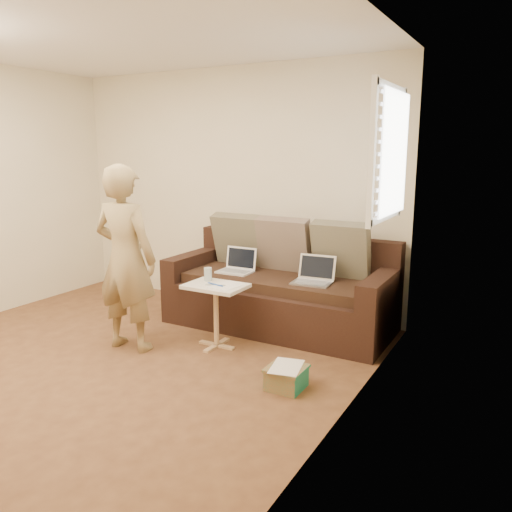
{
  "coord_description": "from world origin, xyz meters",
  "views": [
    {
      "loc": [
        3.02,
        -2.58,
        1.74
      ],
      "look_at": [
        0.8,
        1.4,
        0.78
      ],
      "focal_mm": 35.88,
      "sensor_mm": 36.0,
      "label": 1
    }
  ],
  "objects_px": {
    "drinking_glass": "(208,274)",
    "sofa": "(279,285)",
    "side_table": "(216,316)",
    "person": "(126,258)",
    "striped_box": "(286,377)",
    "laptop_silver": "(312,284)",
    "laptop_white": "(235,273)"
  },
  "relations": [
    {
      "from": "laptop_white",
      "to": "person",
      "type": "relative_size",
      "value": 0.21
    },
    {
      "from": "laptop_white",
      "to": "drinking_glass",
      "type": "xyz_separation_m",
      "value": [
        0.07,
        -0.57,
        0.11
      ]
    },
    {
      "from": "sofa",
      "to": "side_table",
      "type": "height_order",
      "value": "sofa"
    },
    {
      "from": "laptop_white",
      "to": "sofa",
      "type": "bearing_deg",
      "value": 12.13
    },
    {
      "from": "striped_box",
      "to": "drinking_glass",
      "type": "bearing_deg",
      "value": 153.67
    },
    {
      "from": "side_table",
      "to": "sofa",
      "type": "bearing_deg",
      "value": 71.88
    },
    {
      "from": "sofa",
      "to": "laptop_silver",
      "type": "distance_m",
      "value": 0.43
    },
    {
      "from": "side_table",
      "to": "drinking_glass",
      "type": "distance_m",
      "value": 0.38
    },
    {
      "from": "side_table",
      "to": "drinking_glass",
      "type": "xyz_separation_m",
      "value": [
        -0.13,
        0.07,
        0.35
      ]
    },
    {
      "from": "drinking_glass",
      "to": "striped_box",
      "type": "xyz_separation_m",
      "value": [
        1.03,
        -0.51,
        -0.55
      ]
    },
    {
      "from": "laptop_white",
      "to": "striped_box",
      "type": "relative_size",
      "value": 1.23
    },
    {
      "from": "laptop_white",
      "to": "side_table",
      "type": "xyz_separation_m",
      "value": [
        0.2,
        -0.65,
        -0.23
      ]
    },
    {
      "from": "laptop_silver",
      "to": "striped_box",
      "type": "height_order",
      "value": "laptop_silver"
    },
    {
      "from": "sofa",
      "to": "side_table",
      "type": "bearing_deg",
      "value": -108.12
    },
    {
      "from": "drinking_glass",
      "to": "sofa",
      "type": "bearing_deg",
      "value": 60.87
    },
    {
      "from": "laptop_white",
      "to": "person",
      "type": "height_order",
      "value": "person"
    },
    {
      "from": "striped_box",
      "to": "side_table",
      "type": "bearing_deg",
      "value": 154.19
    },
    {
      "from": "side_table",
      "to": "drinking_glass",
      "type": "relative_size",
      "value": 4.78
    },
    {
      "from": "side_table",
      "to": "drinking_glass",
      "type": "bearing_deg",
      "value": 150.2
    },
    {
      "from": "person",
      "to": "drinking_glass",
      "type": "bearing_deg",
      "value": -143.65
    },
    {
      "from": "laptop_white",
      "to": "striped_box",
      "type": "height_order",
      "value": "laptop_white"
    },
    {
      "from": "laptop_silver",
      "to": "laptop_white",
      "type": "xyz_separation_m",
      "value": [
        -0.85,
        0.03,
        0.0
      ]
    },
    {
      "from": "sofa",
      "to": "laptop_silver",
      "type": "bearing_deg",
      "value": -18.22
    },
    {
      "from": "person",
      "to": "striped_box",
      "type": "distance_m",
      "value": 1.73
    },
    {
      "from": "sofa",
      "to": "side_table",
      "type": "xyz_separation_m",
      "value": [
        -0.25,
        -0.75,
        -0.14
      ]
    },
    {
      "from": "laptop_silver",
      "to": "drinking_glass",
      "type": "xyz_separation_m",
      "value": [
        -0.78,
        -0.54,
        0.11
      ]
    },
    {
      "from": "person",
      "to": "side_table",
      "type": "relative_size",
      "value": 2.83
    },
    {
      "from": "side_table",
      "to": "striped_box",
      "type": "relative_size",
      "value": 2.1
    },
    {
      "from": "sofa",
      "to": "drinking_glass",
      "type": "bearing_deg",
      "value": -119.13
    },
    {
      "from": "striped_box",
      "to": "laptop_white",
      "type": "bearing_deg",
      "value": 135.53
    },
    {
      "from": "sofa",
      "to": "laptop_white",
      "type": "relative_size",
      "value": 6.52
    },
    {
      "from": "laptop_white",
      "to": "person",
      "type": "xyz_separation_m",
      "value": [
        -0.46,
        -1.04,
        0.29
      ]
    }
  ]
}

